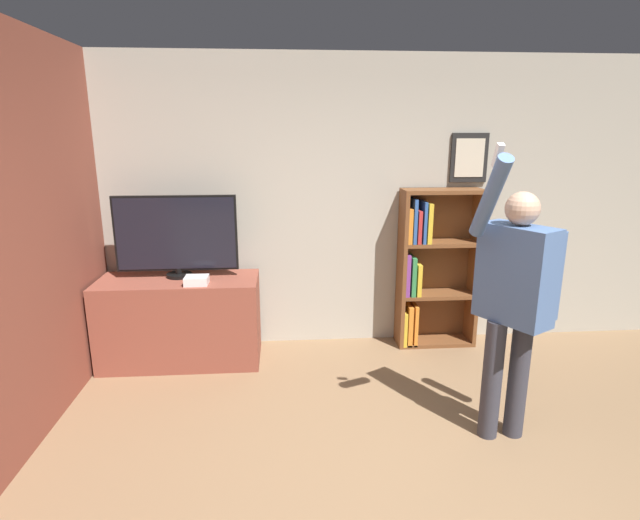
# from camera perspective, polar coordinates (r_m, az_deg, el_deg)

# --- Properties ---
(wall_back) EXTENTS (6.63, 0.09, 2.70)m
(wall_back) POSITION_cam_1_polar(r_m,az_deg,el_deg) (4.74, 3.96, 6.38)
(wall_back) COLOR #B2AD9E
(wall_back) RESTS_ON ground_plane
(wall_side_brick) EXTENTS (0.06, 4.21, 2.70)m
(wall_side_brick) POSITION_cam_1_polar(r_m,az_deg,el_deg) (3.77, -30.61, 2.22)
(wall_side_brick) COLOR brown
(wall_side_brick) RESTS_ON ground_plane
(tv_ledge) EXTENTS (1.38, 0.58, 0.77)m
(tv_ledge) POSITION_cam_1_polar(r_m,az_deg,el_deg) (4.65, -15.63, -6.67)
(tv_ledge) COLOR brown
(tv_ledge) RESTS_ON ground_plane
(television) EXTENTS (1.05, 0.22, 0.72)m
(television) POSITION_cam_1_polar(r_m,az_deg,el_deg) (4.51, -16.10, 2.71)
(television) COLOR black
(television) RESTS_ON tv_ledge
(game_console) EXTENTS (0.19, 0.16, 0.07)m
(game_console) POSITION_cam_1_polar(r_m,az_deg,el_deg) (4.32, -13.92, -2.27)
(game_console) COLOR white
(game_console) RESTS_ON tv_ledge
(bookshelf) EXTENTS (0.74, 0.28, 1.51)m
(bookshelf) POSITION_cam_1_polar(r_m,az_deg,el_deg) (4.84, 12.45, -0.88)
(bookshelf) COLOR brown
(bookshelf) RESTS_ON ground_plane
(person) EXTENTS (0.61, 0.57, 1.96)m
(person) POSITION_cam_1_polar(r_m,az_deg,el_deg) (3.41, 21.30, -3.64)
(person) COLOR #383842
(person) RESTS_ON ground_plane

